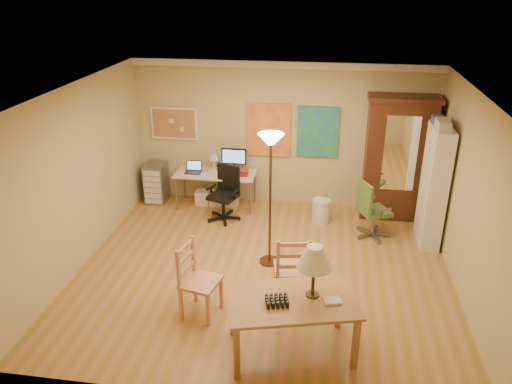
# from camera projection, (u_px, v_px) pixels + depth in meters

# --- Properties ---
(floor) EXTENTS (5.50, 5.50, 0.00)m
(floor) POSITION_uv_depth(u_px,v_px,m) (264.00, 271.00, 7.49)
(floor) COLOR olive
(floor) RESTS_ON ground
(crown_molding) EXTENTS (5.50, 0.08, 0.12)m
(crown_molding) POSITION_uv_depth(u_px,v_px,m) (284.00, 65.00, 8.65)
(crown_molding) COLOR white
(crown_molding) RESTS_ON floor
(corkboard) EXTENTS (0.90, 0.04, 0.62)m
(corkboard) POSITION_uv_depth(u_px,v_px,m) (174.00, 123.00, 9.40)
(corkboard) COLOR tan
(corkboard) RESTS_ON floor
(art_panel_left) EXTENTS (0.80, 0.04, 1.00)m
(art_panel_left) POSITION_uv_depth(u_px,v_px,m) (269.00, 130.00, 9.18)
(art_panel_left) COLOR yellow
(art_panel_left) RESTS_ON floor
(art_panel_right) EXTENTS (0.75, 0.04, 0.95)m
(art_panel_right) POSITION_uv_depth(u_px,v_px,m) (318.00, 132.00, 9.05)
(art_panel_right) COLOR #2A6DAA
(art_panel_right) RESTS_ON floor
(dining_table) EXTENTS (1.63, 1.21, 1.37)m
(dining_table) POSITION_uv_depth(u_px,v_px,m) (300.00, 288.00, 5.60)
(dining_table) COLOR brown
(dining_table) RESTS_ON floor
(ladder_chair_back) EXTENTS (0.54, 0.52, 1.01)m
(ladder_chair_back) POSITION_uv_depth(u_px,v_px,m) (292.00, 271.00, 6.63)
(ladder_chair_back) COLOR tan
(ladder_chair_back) RESTS_ON floor
(ladder_chair_left) EXTENTS (0.53, 0.55, 1.01)m
(ladder_chair_left) POSITION_uv_depth(u_px,v_px,m) (198.00, 282.00, 6.39)
(ladder_chair_left) COLOR tan
(ladder_chair_left) RESTS_ON floor
(torchiere_lamp) EXTENTS (0.38, 0.38, 2.06)m
(torchiere_lamp) POSITION_uv_depth(u_px,v_px,m) (271.00, 162.00, 7.05)
(torchiere_lamp) COLOR #432D1A
(torchiere_lamp) RESTS_ON floor
(computer_desk) EXTENTS (1.49, 0.65, 1.13)m
(computer_desk) POSITION_uv_depth(u_px,v_px,m) (218.00, 186.00, 9.43)
(computer_desk) COLOR beige
(computer_desk) RESTS_ON floor
(office_chair_black) EXTENTS (0.61, 0.61, 0.99)m
(office_chair_black) POSITION_uv_depth(u_px,v_px,m) (224.00, 205.00, 8.97)
(office_chair_black) COLOR black
(office_chair_black) RESTS_ON floor
(office_chair_green) EXTENTS (0.62, 0.62, 1.00)m
(office_chair_green) POSITION_uv_depth(u_px,v_px,m) (371.00, 222.00, 8.37)
(office_chair_green) COLOR slate
(office_chair_green) RESTS_ON floor
(drawer_cart) EXTENTS (0.38, 0.46, 0.77)m
(drawer_cart) POSITION_uv_depth(u_px,v_px,m) (156.00, 183.00, 9.64)
(drawer_cart) COLOR slate
(drawer_cart) RESTS_ON floor
(armoire) EXTENTS (1.21, 0.57, 2.22)m
(armoire) POSITION_uv_depth(u_px,v_px,m) (397.00, 166.00, 8.85)
(armoire) COLOR #3A1C0F
(armoire) RESTS_ON floor
(bookshelf) EXTENTS (0.30, 0.79, 1.97)m
(bookshelf) POSITION_uv_depth(u_px,v_px,m) (434.00, 187.00, 7.93)
(bookshelf) COLOR white
(bookshelf) RESTS_ON floor
(wastebin) EXTENTS (0.33, 0.33, 0.42)m
(wastebin) POSITION_uv_depth(u_px,v_px,m) (321.00, 211.00, 8.91)
(wastebin) COLOR silver
(wastebin) RESTS_ON floor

